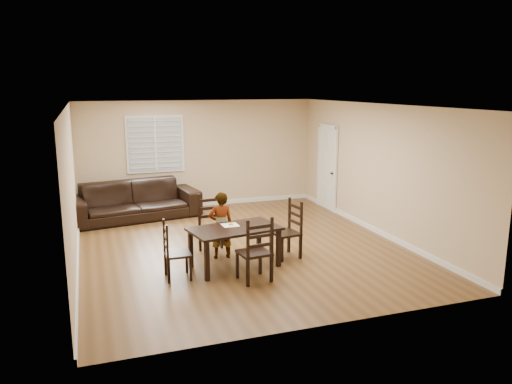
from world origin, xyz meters
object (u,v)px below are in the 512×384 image
at_px(chair_left, 170,253).
at_px(sofa, 134,201).
at_px(dining_table, 235,233).
at_px(chair_near, 212,225).
at_px(chair_far, 258,254).
at_px(donut, 231,224).
at_px(chair_right, 292,231).
at_px(child, 221,225).

distance_m(chair_left, sofa, 3.98).
relative_size(dining_table, chair_near, 1.48).
bearing_deg(chair_near, chair_far, -84.65).
distance_m(chair_left, donut, 1.21).
bearing_deg(sofa, chair_right, -65.07).
bearing_deg(chair_right, chair_near, -128.44).
bearing_deg(chair_near, donut, -83.67).
height_order(donut, sofa, sofa).
bearing_deg(chair_left, child, -53.99).
bearing_deg(chair_far, sofa, -80.19).
relative_size(dining_table, chair_far, 1.52).
bearing_deg(donut, chair_right, 1.74).
bearing_deg(donut, chair_left, -162.48).
relative_size(chair_left, sofa, 0.32).
distance_m(chair_near, chair_right, 1.51).
relative_size(dining_table, child, 1.34).
bearing_deg(dining_table, chair_left, 178.83).
distance_m(chair_far, chair_right, 1.42).
xyz_separation_m(dining_table, sofa, (-1.32, 3.79, -0.18)).
bearing_deg(chair_near, chair_right, -34.61).
height_order(dining_table, chair_near, chair_near).
xyz_separation_m(chair_near, chair_far, (0.30, -1.76, -0.01)).
relative_size(dining_table, chair_left, 1.70).
relative_size(child, donut, 12.85).
xyz_separation_m(chair_right, donut, (-1.15, -0.03, 0.25)).
relative_size(chair_left, chair_right, 0.91).
bearing_deg(chair_near, child, -85.86).
height_order(dining_table, chair_left, chair_left).
bearing_deg(sofa, dining_table, -80.29).
bearing_deg(sofa, donut, -79.63).
relative_size(chair_left, child, 0.79).
bearing_deg(dining_table, chair_near, 89.18).
bearing_deg(dining_table, donut, 83.66).
height_order(dining_table, chair_right, chair_right).
bearing_deg(chair_near, sofa, 107.82).
bearing_deg(donut, dining_table, -85.95).
bearing_deg(chair_right, child, -113.18).
xyz_separation_m(dining_table, chair_near, (-0.16, 0.96, -0.11)).
height_order(dining_table, chair_far, chair_far).
distance_m(chair_near, chair_left, 1.50).
xyz_separation_m(chair_near, sofa, (-1.16, 2.83, -0.06)).
xyz_separation_m(chair_far, donut, (-0.15, 0.97, 0.24)).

